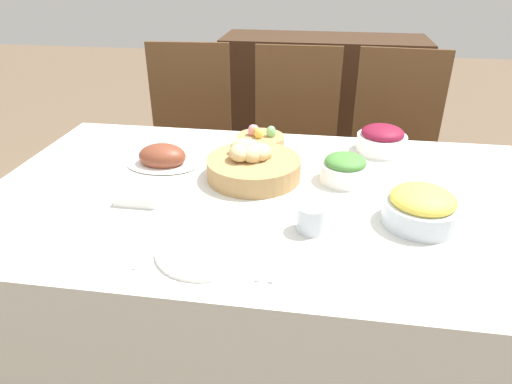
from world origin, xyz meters
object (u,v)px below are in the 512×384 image
Objects in this scene: knife at (263,256)px; butter_dish at (139,197)px; egg_basket at (260,139)px; bread_basket at (253,165)px; spoon at (275,258)px; chair_far_right at (394,153)px; green_salad_bowl at (345,169)px; sideboard at (320,112)px; chair_far_left at (188,141)px; pineapple_bowl at (421,207)px; fork at (148,246)px; beet_salad_bowl at (382,139)px; drinking_cup at (312,218)px; ham_platter at (162,158)px; dinner_plate at (205,250)px; chair_far_center at (294,148)px.

knife is 0.46m from butter_dish.
butter_dish is at bearing -119.75° from egg_basket.
spoon is at bearing -74.21° from bread_basket.
chair_far_right reaches higher than green_salad_bowl.
sideboard is 2.01m from spoon.
sideboard is 1.86m from butter_dish.
spoon is 0.48m from butter_dish.
pineapple_bowl is at bearing -50.55° from chair_far_left.
spoon is at bearing -68.64° from chair_far_left.
chair_far_right is 1.46m from fork.
bread_basket is 0.29m from egg_basket.
chair_far_right is 5.25× the size of fork.
beet_salad_bowl reaches higher than egg_basket.
egg_basket is 1.18× the size of green_salad_bowl.
beet_salad_bowl reaches higher than spoon.
drinking_cup is 0.64× the size of butter_dish.
ham_platter is 1.40× the size of beet_salad_bowl.
sideboard is at bearing 82.97° from dinner_plate.
chair_far_left is 4.14× the size of dinner_plate.
green_salad_bowl reaches higher than dinner_plate.
spoon is (0.59, -1.23, 0.21)m from chair_far_left.
sideboard reaches higher than dinner_plate.
dinner_plate is at bearing -123.89° from beet_salad_bowl.
chair_far_right reaches higher than dinner_plate.
drinking_cup is at bearing 28.90° from dinner_plate.
green_salad_bowl reaches higher than drinking_cup.
beet_salad_bowl is 0.75× the size of dinner_plate.
bread_basket is 0.38m from butter_dish.
ham_platter is 1.25× the size of pineapple_bowl.
drinking_cup is at bearing -84.49° from chair_far_center.
chair_far_left reaches higher than egg_basket.
spoon is (-0.37, -0.22, -0.05)m from pineapple_bowl.
ham_platter is (-0.41, -0.74, 0.24)m from chair_far_center.
chair_far_left reaches higher than butter_dish.
chair_far_center is at bearing 78.63° from egg_basket.
sideboard reaches higher than green_salad_bowl.
sideboard is 6.41× the size of fork.
dinner_plate is (-0.14, -1.23, 0.22)m from chair_far_center.
spoon is (0.14, -0.73, -0.02)m from egg_basket.
chair_far_right is at bearing 75.06° from beet_salad_bowl.
butter_dish is (-0.43, 0.22, 0.01)m from spoon.
ham_platter is at bearing 132.65° from spoon.
beet_salad_bowl is at bearing 34.38° from butter_dish.
pineapple_bowl is 1.12× the size of beet_salad_bowl.
drinking_cup is (0.40, 0.14, 0.03)m from fork.
butter_dish is at bearing 171.50° from drinking_cup.
egg_basket is at bearing -102.31° from chair_far_center.
spoon is (0.03, 0.00, 0.00)m from knife.
pineapple_bowl is 1.07× the size of spoon.
bread_basket is at bearing -146.28° from beet_salad_bowl.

